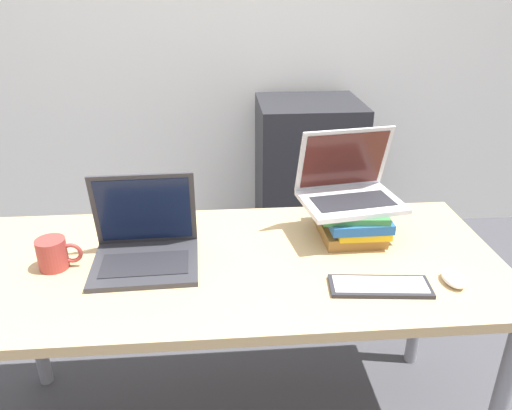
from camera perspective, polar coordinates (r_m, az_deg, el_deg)
wall_back at (r=2.88m, az=-4.27°, el=22.18°), size 8.00×0.05×2.70m
desk at (r=1.55m, az=-2.63°, el=-8.62°), size 1.62×0.71×0.71m
laptop_left at (r=1.51m, az=-12.56°, el=-4.53°), size 0.31×0.26×0.26m
book_stack at (r=1.65m, az=10.91°, el=-1.53°), size 0.22×0.27×0.11m
laptop_on_books at (r=1.62m, az=10.54°, el=1.98°), size 0.34×0.27×0.23m
wireless_keyboard at (r=1.42m, az=13.98°, el=-9.00°), size 0.28×0.13×0.01m
mouse at (r=1.50m, az=21.64°, el=-7.79°), size 0.06×0.10×0.03m
mug at (r=1.56m, az=-22.13°, el=-5.19°), size 0.13×0.09×0.09m
mini_fridge at (r=2.80m, az=5.81°, el=2.86°), size 0.54×0.50×0.88m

